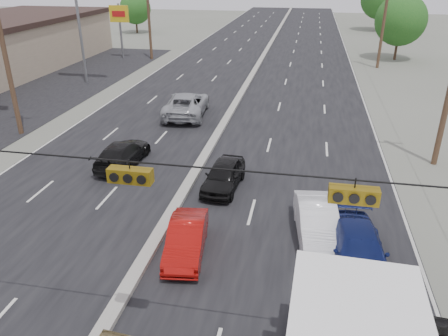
% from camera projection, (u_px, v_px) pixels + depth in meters
% --- Properties ---
extents(road_surface, '(20.00, 160.00, 0.02)m').
position_uv_depth(road_surface, '(246.00, 85.00, 39.34)').
color(road_surface, black).
rests_on(road_surface, ground).
extents(center_median, '(0.50, 160.00, 0.20)m').
position_uv_depth(center_median, '(247.00, 84.00, 39.30)').
color(center_median, gray).
rests_on(center_median, ground).
extents(parking_lot, '(10.00, 42.00, 0.02)m').
position_uv_depth(parking_lot, '(44.00, 90.00, 37.80)').
color(parking_lot, black).
rests_on(parking_lot, ground).
extents(utility_pole_left_b, '(1.60, 0.30, 10.00)m').
position_uv_depth(utility_pole_left_b, '(5.00, 53.00, 25.97)').
color(utility_pole_left_b, '#422D1E').
rests_on(utility_pole_left_b, ground).
extents(utility_pole_left_c, '(1.60, 0.30, 10.00)m').
position_uv_depth(utility_pole_left_c, '(149.00, 12.00, 48.22)').
color(utility_pole_left_c, '#422D1E').
rests_on(utility_pole_left_c, ground).
extents(utility_pole_right_c, '(1.60, 0.30, 10.00)m').
position_uv_depth(utility_pole_right_c, '(385.00, 17.00, 43.94)').
color(utility_pole_right_c, '#422D1E').
rests_on(utility_pole_right_c, ground).
extents(traffic_signals, '(25.00, 0.30, 0.54)m').
position_uv_depth(traffic_signals, '(126.00, 173.00, 10.07)').
color(traffic_signals, black).
rests_on(traffic_signals, ground).
extents(pole_sign_far, '(2.20, 0.25, 6.00)m').
position_uv_depth(pole_sign_far, '(119.00, 18.00, 49.12)').
color(pole_sign_far, slate).
rests_on(pole_sign_far, ground).
extents(tree_left_far, '(4.80, 4.80, 6.12)m').
position_uv_depth(tree_left_far, '(135.00, 8.00, 68.24)').
color(tree_left_far, '#382619').
rests_on(tree_left_far, ground).
extents(tree_right_mid, '(5.60, 5.60, 7.14)m').
position_uv_depth(tree_right_mid, '(401.00, 20.00, 48.29)').
color(tree_right_mid, '#382619').
rests_on(tree_right_mid, ground).
extents(red_sedan, '(1.78, 3.88, 1.23)m').
position_uv_depth(red_sedan, '(186.00, 239.00, 16.20)').
color(red_sedan, '#9E0C09').
rests_on(red_sedan, ground).
extents(queue_car_a, '(1.82, 3.97, 1.32)m').
position_uv_depth(queue_car_a, '(224.00, 176.00, 21.01)').
color(queue_car_a, black).
rests_on(queue_car_a, ground).
extents(queue_car_b, '(2.03, 4.42, 1.40)m').
position_uv_depth(queue_car_b, '(317.00, 223.00, 17.09)').
color(queue_car_b, white).
rests_on(queue_car_b, ground).
extents(queue_car_d, '(2.23, 4.77, 1.35)m').
position_uv_depth(queue_car_d, '(358.00, 251.00, 15.44)').
color(queue_car_d, '#0F194F').
rests_on(queue_car_d, ground).
extents(oncoming_near, '(1.91, 4.50, 1.30)m').
position_uv_depth(oncoming_near, '(123.00, 154.00, 23.47)').
color(oncoming_near, black).
rests_on(oncoming_near, ground).
extents(oncoming_far, '(3.32, 6.19, 1.65)m').
position_uv_depth(oncoming_far, '(186.00, 104.00, 31.17)').
color(oncoming_far, '#9A9DA1').
rests_on(oncoming_far, ground).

